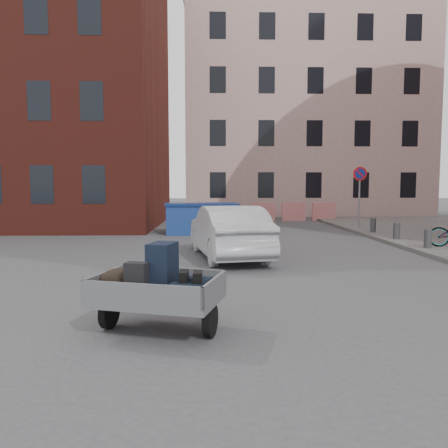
{
  "coord_description": "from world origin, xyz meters",
  "views": [
    {
      "loc": [
        -0.41,
        -9.23,
        1.95
      ],
      "look_at": [
        -0.13,
        0.48,
        1.1
      ],
      "focal_mm": 35.0,
      "sensor_mm": 36.0,
      "label": 1
    }
  ],
  "objects": [
    {
      "name": "barriers",
      "position": [
        4.2,
        15.0,
        0.5
      ],
      "size": [
        4.7,
        0.18,
        1.0
      ],
      "color": "red",
      "rests_on": "ground"
    },
    {
      "name": "bollards",
      "position": [
        6.0,
        3.4,
        0.4
      ],
      "size": [
        0.22,
        9.02,
        0.55
      ],
      "color": "#3A3A3D",
      "rests_on": "sidewalk"
    },
    {
      "name": "building_brick",
      "position": [
        -9.0,
        13.0,
        7.0
      ],
      "size": [
        12.0,
        10.0,
        14.0
      ],
      "primitive_type": "cube",
      "color": "#591E16",
      "rests_on": "ground"
    },
    {
      "name": "trailer",
      "position": [
        -1.13,
        -3.53,
        0.61
      ],
      "size": [
        1.84,
        1.96,
        1.2
      ],
      "rotation": [
        0.0,
        0.0,
        -0.27
      ],
      "color": "black",
      "rests_on": "ground"
    },
    {
      "name": "dumpster",
      "position": [
        -0.81,
        8.58,
        0.63
      ],
      "size": [
        3.1,
        1.81,
        1.25
      ],
      "rotation": [
        0.0,
        0.0,
        0.09
      ],
      "color": "navy",
      "rests_on": "ground"
    },
    {
      "name": "building_pink",
      "position": [
        6.0,
        22.0,
        7.0
      ],
      "size": [
        16.0,
        8.0,
        14.0
      ],
      "primitive_type": "cube",
      "color": "#B9978E",
      "rests_on": "ground"
    },
    {
      "name": "silver_car",
      "position": [
        0.05,
        2.56,
        0.71
      ],
      "size": [
        2.26,
        4.52,
        1.42
      ],
      "primitive_type": "imported",
      "rotation": [
        0.0,
        0.0,
        3.32
      ],
      "color": "#ABADB3",
      "rests_on": "ground"
    },
    {
      "name": "no_parking_sign",
      "position": [
        6.0,
        9.48,
        2.01
      ],
      "size": [
        0.6,
        0.09,
        2.65
      ],
      "color": "gray",
      "rests_on": "sidewalk"
    },
    {
      "name": "ground",
      "position": [
        0.0,
        0.0,
        0.0
      ],
      "size": [
        120.0,
        120.0,
        0.0
      ],
      "primitive_type": "plane",
      "color": "#38383A",
      "rests_on": "ground"
    }
  ]
}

